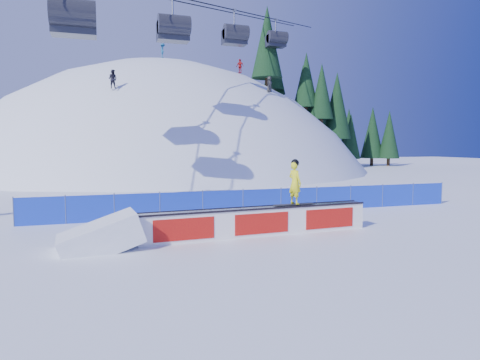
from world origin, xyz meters
name	(u,v)px	position (x,y,z in m)	size (l,w,h in m)	color
ground	(303,231)	(0.00, 0.00, 0.00)	(160.00, 160.00, 0.00)	white
snow_hill	(163,302)	(0.00, 42.00, -18.00)	(64.00, 64.00, 64.00)	silver
treeline	(332,105)	(24.19, 39.65, 8.99)	(22.43, 12.22, 18.93)	#342315
safety_fence	(262,201)	(0.00, 4.50, 0.60)	(22.05, 0.05, 1.30)	#1738C5
chairlift	(225,10)	(4.74, 27.49, 16.89)	(40.80, 41.70, 22.00)	#8D939A
rail_box	(259,221)	(-1.97, -0.26, 0.53)	(9.02, 1.20, 1.08)	white
snow_ramp	(101,249)	(-7.58, -0.62, 0.00)	(2.54, 1.69, 0.95)	white
snowboarder	(295,182)	(-0.47, -0.17, 1.94)	(1.70, 0.69, 1.76)	black
distant_skiers	(191,67)	(1.98, 30.81, 11.62)	(16.96, 12.19, 6.79)	black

